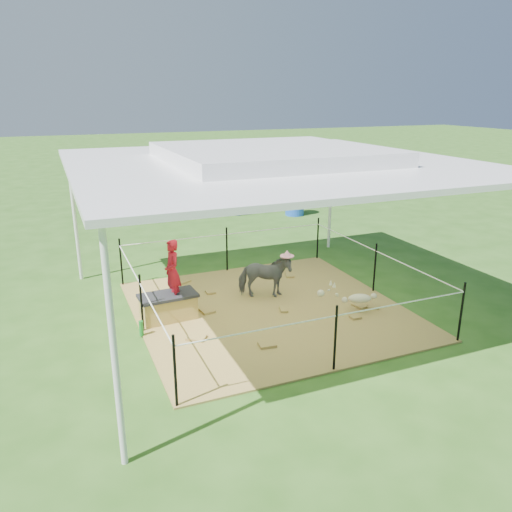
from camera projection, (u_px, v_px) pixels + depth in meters
name	position (u px, v px, depth m)	size (l,w,h in m)	color
ground	(269.00, 310.00, 9.00)	(90.00, 90.00, 0.00)	#2D5919
hay_patch	(269.00, 309.00, 9.00)	(4.60, 4.60, 0.03)	brown
canopy_tent	(270.00, 160.00, 8.17)	(6.30, 6.30, 2.90)	silver
rope_fence	(269.00, 277.00, 8.80)	(4.54, 4.54, 1.00)	black
straw_bale	(169.00, 308.00, 8.53)	(0.91, 0.46, 0.41)	#AE933F
dark_cloth	(168.00, 296.00, 8.46)	(0.97, 0.51, 0.05)	black
woman	(172.00, 266.00, 8.33)	(0.40, 0.26, 1.09)	red
green_bottle	(141.00, 328.00, 7.95)	(0.07, 0.07, 0.25)	#1B7A27
pony	(265.00, 276.00, 9.38)	(0.45, 0.99, 0.84)	#49484D
pink_hat	(265.00, 252.00, 9.24)	(0.26, 0.26, 0.12)	pink
foal	(360.00, 297.00, 8.80)	(1.00, 0.56, 0.56)	beige
trash_barrel	(295.00, 201.00, 16.00)	(0.60, 0.60, 0.93)	blue
picnic_table_near	(201.00, 196.00, 16.98)	(2.06, 1.49, 0.86)	brown
picnic_table_far	(293.00, 184.00, 19.17)	(2.05, 1.48, 0.86)	brown
distant_person	(238.00, 199.00, 15.96)	(0.52, 0.40, 1.06)	#326ABC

